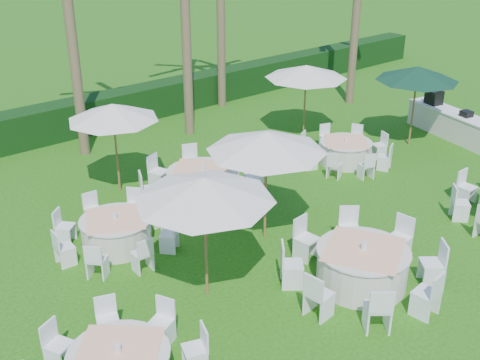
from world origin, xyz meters
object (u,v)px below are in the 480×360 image
at_px(umbrella_d, 306,72).
at_px(banquet_table_b, 362,266).
at_px(banquet_table_d, 116,232).
at_px(staff_person, 437,104).
at_px(umbrella_c, 113,112).
at_px(umbrella_green, 418,74).
at_px(umbrella_a, 204,189).
at_px(buffet_table, 455,124).
at_px(umbrella_b, 267,142).
at_px(banquet_table_f, 345,151).
at_px(banquet_table_e, 203,184).

bearing_deg(umbrella_d, banquet_table_b, -126.69).
xyz_separation_m(banquet_table_d, staff_person, (13.06, 0.15, 0.46)).
height_order(umbrella_c, umbrella_green, umbrella_green).
bearing_deg(umbrella_green, banquet_table_b, -150.09).
bearing_deg(banquet_table_d, umbrella_a, -79.84).
xyz_separation_m(umbrella_a, buffet_table, (12.05, 1.97, -1.99)).
height_order(banquet_table_d, umbrella_d, umbrella_d).
bearing_deg(umbrella_a, staff_person, 13.70).
bearing_deg(umbrella_b, umbrella_c, 107.95).
height_order(umbrella_d, staff_person, umbrella_d).
distance_m(banquet_table_d, umbrella_d, 9.22).
distance_m(banquet_table_f, umbrella_d, 3.24).
xyz_separation_m(umbrella_c, buffet_table, (11.04, -3.60, -1.87)).
bearing_deg(umbrella_b, banquet_table_e, 88.79).
relative_size(banquet_table_f, umbrella_a, 0.99).
distance_m(banquet_table_b, buffet_table, 9.99).
distance_m(banquet_table_d, banquet_table_f, 8.01).
distance_m(banquet_table_b, banquet_table_e, 5.45).
height_order(banquet_table_e, umbrella_green, umbrella_green).
bearing_deg(umbrella_a, umbrella_green, 13.88).
xyz_separation_m(umbrella_b, buffet_table, (9.56, 0.97, -2.04)).
xyz_separation_m(umbrella_a, umbrella_c, (1.01, 5.57, -0.12)).
relative_size(umbrella_d, buffet_table, 0.70).
bearing_deg(umbrella_c, umbrella_a, -100.25).
bearing_deg(staff_person, banquet_table_d, 13.91).
xyz_separation_m(buffet_table, staff_person, (0.49, 1.09, 0.37)).
xyz_separation_m(banquet_table_f, umbrella_a, (-7.49, -2.87, 2.10)).
height_order(banquet_table_b, umbrella_d, umbrella_d).
height_order(umbrella_c, buffet_table, umbrella_c).
height_order(banquet_table_d, umbrella_green, umbrella_green).
distance_m(umbrella_a, umbrella_d, 9.79).
xyz_separation_m(umbrella_a, umbrella_green, (10.35, 2.56, -0.03)).
distance_m(umbrella_green, staff_person, 2.75).
relative_size(umbrella_a, umbrella_c, 1.10).
distance_m(umbrella_c, umbrella_d, 7.15).
distance_m(banquet_table_b, umbrella_d, 9.16).
xyz_separation_m(banquet_table_b, umbrella_c, (-1.79, 7.36, 1.89)).
bearing_deg(banquet_table_f, buffet_table, -11.21).
height_order(banquet_table_b, banquet_table_f, banquet_table_b).
bearing_deg(umbrella_c, banquet_table_e, -51.24).
bearing_deg(umbrella_b, umbrella_d, 37.85).
height_order(umbrella_green, buffet_table, umbrella_green).
bearing_deg(staff_person, umbrella_d, -14.87).
bearing_deg(umbrella_green, umbrella_c, 162.14).
bearing_deg(buffet_table, banquet_table_f, 168.79).
bearing_deg(banquet_table_d, umbrella_green, -1.87).
xyz_separation_m(umbrella_b, umbrella_d, (5.67, 4.40, -0.24)).
distance_m(umbrella_a, buffet_table, 12.37).
bearing_deg(umbrella_d, banquet_table_e, -162.70).
height_order(banquet_table_b, umbrella_green, umbrella_green).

